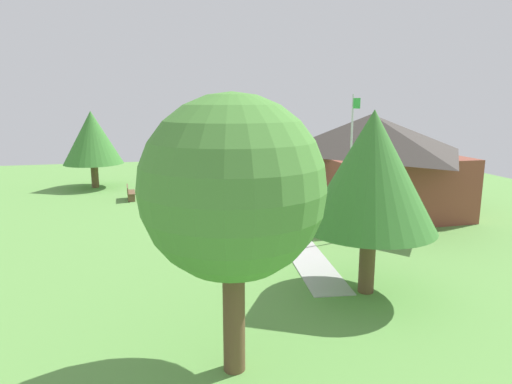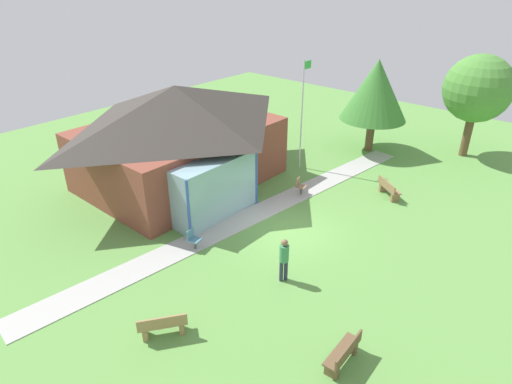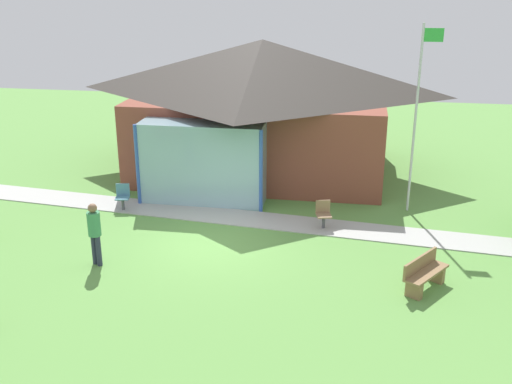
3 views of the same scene
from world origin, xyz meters
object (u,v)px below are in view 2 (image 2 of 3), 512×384
Objects in this scene: visitor_strolling_lawn at (284,257)px; bench_mid_left at (163,325)px; flagpole at (302,111)px; tree_east_hedge at (376,90)px; pavilion at (179,134)px; tree_far_east at (478,89)px; patio_chair_lawn_spare at (300,187)px; bench_front_left at (344,354)px; patio_chair_west at (193,240)px; bench_mid_right at (388,189)px.

bench_mid_left is at bearing 13.81° from visitor_strolling_lawn.
flagpole is 5.14m from tree_east_hedge.
pavilion is 16.66m from tree_far_east.
patio_chair_lawn_spare is 8.21m from tree_east_hedge.
bench_front_left is 1.77× the size of patio_chair_west.
visitor_strolling_lawn is at bearing 59.75° from bench_front_left.
flagpole is 10.30m from visitor_strolling_lawn.
bench_mid_right is 10.96m from bench_front_left.
bench_front_left is 1.77× the size of patio_chair_lawn_spare.
tree_east_hedge is (17.82, 2.61, 3.31)m from bench_mid_left.
patio_chair_west reaches higher than bench_mid_right.
bench_mid_right is 1.73× the size of patio_chair_west.
bench_mid_left is 0.25× the size of tree_far_east.
bench_front_left is at bearing -110.96° from pavilion.
bench_mid_left is 21.23m from tree_far_east.
patio_chair_lawn_spare is at bearing -177.97° from tree_east_hedge.
bench_mid_right is at bearing 172.73° from tree_far_east.
visitor_strolling_lawn reaches higher than bench_mid_left.
bench_mid_left is 4.70m from visitor_strolling_lawn.
flagpole is (5.50, -3.55, 0.67)m from pavilion.
tree_far_east is (17.10, -4.83, 3.56)m from patio_chair_west.
visitor_strolling_lawn is (-8.46, -5.42, -2.25)m from flagpole.
flagpole is at bearing -157.60° from patio_chair_lawn_spare.
patio_chair_lawn_spare reaches higher than bench_mid_right.
flagpole is 6.93× the size of patio_chair_lawn_spare.
bench_mid_left is at bearing 116.56° from bench_front_left.
flagpole is 1.01× the size of tree_far_east.
pavilion is at bearing 66.13° from bench_front_left.
patio_chair_lawn_spare is 0.49× the size of visitor_strolling_lawn.
visitor_strolling_lawn is 0.30× the size of tree_far_east.
bench_mid_left is at bearing 23.84° from patio_chair_west.
pavilion is 11.85× the size of patio_chair_lawn_spare.
visitor_strolling_lawn is at bearing -55.44° from bench_mid_right.
patio_chair_west reaches higher than bench_mid_left.
pavilion reaches higher than patio_chair_lawn_spare.
flagpole is 13.97m from bench_mid_left.
visitor_strolling_lawn is at bearing -147.33° from flagpole.
patio_chair_west is (-3.75, -5.05, -2.19)m from pavilion.
tree_far_east is at bearing 143.67° from patio_chair_lawn_spare.
flagpole is at bearing 141.09° from tree_far_east.
bench_mid_left is (-2.67, 4.72, 0.00)m from bench_front_left.
pavilion is at bearing 147.21° from flagpole.
visitor_strolling_lawn is at bearing 17.32° from patio_chair_lawn_spare.
bench_front_left is at bearing -25.13° from bench_mid_left.
visitor_strolling_lawn is (-2.95, -8.97, -1.59)m from pavilion.
flagpole is 1.09× the size of tree_east_hedge.
tree_east_hedge is (13.30, 3.74, 2.69)m from visitor_strolling_lawn.
patio_chair_lawn_spare is (7.64, 7.07, 0.01)m from bench_front_left.
tree_east_hedge is (14.09, -0.18, 3.29)m from patio_chair_west.
patio_chair_west is (3.73, 2.79, 0.01)m from bench_mid_left.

